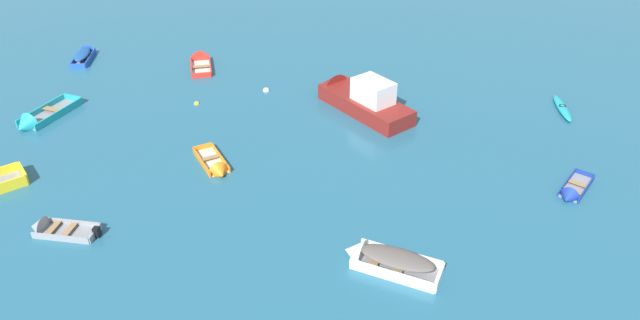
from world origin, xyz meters
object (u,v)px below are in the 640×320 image
at_px(rowboat_deep_blue_midfield_left, 571,194).
at_px(mooring_buoy_midfield, 266,91).
at_px(rowboat_grey_back_row_left, 51,229).
at_px(rowboat_blue_near_camera, 85,54).
at_px(motor_launch_maroon_far_right, 360,98).
at_px(rowboat_red_cluster_outer, 200,61).
at_px(rowboat_orange_near_left, 217,168).
at_px(rowboat_white_cluster_inner, 382,258).
at_px(rowboat_turquoise_back_row_right, 35,121).
at_px(mooring_buoy_between_boats_left, 197,104).
at_px(kayak_turquoise_outer_left, 562,108).

relative_size(rowboat_deep_blue_midfield_left, mooring_buoy_midfield, 7.24).
xyz_separation_m(rowboat_grey_back_row_left, rowboat_blue_near_camera, (-9.63, 16.85, 0.14)).
relative_size(motor_launch_maroon_far_right, rowboat_deep_blue_midfield_left, 2.24).
height_order(rowboat_red_cluster_outer, rowboat_blue_near_camera, rowboat_red_cluster_outer).
bearing_deg(rowboat_orange_near_left, rowboat_blue_near_camera, 143.09).
relative_size(rowboat_red_cluster_outer, rowboat_white_cluster_inner, 0.92).
distance_m(rowboat_turquoise_back_row_right, rowboat_deep_blue_midfield_left, 27.89).
height_order(motor_launch_maroon_far_right, rowboat_white_cluster_inner, motor_launch_maroon_far_right).
relative_size(rowboat_turquoise_back_row_right, mooring_buoy_between_boats_left, 13.36).
distance_m(motor_launch_maroon_far_right, rowboat_orange_near_left, 9.76).
xyz_separation_m(motor_launch_maroon_far_right, rowboat_white_cluster_inner, (3.36, -12.65, -0.35)).
bearing_deg(motor_launch_maroon_far_right, rowboat_orange_near_left, -123.71).
distance_m(motor_launch_maroon_far_right, mooring_buoy_midfield, 6.11).
relative_size(rowboat_deep_blue_midfield_left, mooring_buoy_between_boats_left, 9.06).
bearing_deg(rowboat_orange_near_left, rowboat_white_cluster_inner, -27.40).
relative_size(rowboat_grey_back_row_left, motor_launch_maroon_far_right, 0.47).
xyz_separation_m(kayak_turquoise_outer_left, rowboat_blue_near_camera, (-31.25, 0.04, 0.13)).
distance_m(rowboat_red_cluster_outer, rowboat_blue_near_camera, 8.22).
xyz_separation_m(rowboat_grey_back_row_left, mooring_buoy_midfield, (4.25, 14.98, -0.14)).
height_order(motor_launch_maroon_far_right, rowboat_blue_near_camera, motor_launch_maroon_far_right).
xyz_separation_m(rowboat_blue_near_camera, mooring_buoy_between_boats_left, (10.50, -4.58, -0.28)).
height_order(rowboat_orange_near_left, mooring_buoy_midfield, rowboat_orange_near_left).
bearing_deg(mooring_buoy_midfield, rowboat_deep_blue_midfield_left, -22.16).
bearing_deg(rowboat_grey_back_row_left, mooring_buoy_midfield, 74.17).
bearing_deg(mooring_buoy_midfield, rowboat_red_cluster_outer, 152.41).
distance_m(rowboat_orange_near_left, kayak_turquoise_outer_left, 19.97).
distance_m(mooring_buoy_midfield, mooring_buoy_between_boats_left, 4.33).
distance_m(rowboat_deep_blue_midfield_left, rowboat_orange_near_left, 16.48).
bearing_deg(motor_launch_maroon_far_right, rowboat_deep_blue_midfield_left, -28.79).
xyz_separation_m(rowboat_red_cluster_outer, rowboat_blue_near_camera, (-8.14, -1.13, 0.12)).
xyz_separation_m(mooring_buoy_midfield, mooring_buoy_between_boats_left, (-3.38, -2.71, 0.00)).
bearing_deg(kayak_turquoise_outer_left, mooring_buoy_between_boats_left, -167.66).
bearing_deg(rowboat_deep_blue_midfield_left, rowboat_red_cluster_outer, 156.42).
bearing_deg(rowboat_red_cluster_outer, rowboat_white_cluster_inner, -47.60).
bearing_deg(rowboat_white_cluster_inner, rowboat_turquoise_back_row_right, 162.60).
bearing_deg(rowboat_deep_blue_midfield_left, motor_launch_maroon_far_right, 151.21).
height_order(rowboat_deep_blue_midfield_left, rowboat_blue_near_camera, rowboat_blue_near_camera).
bearing_deg(rowboat_white_cluster_inner, rowboat_orange_near_left, 152.60).
height_order(rowboat_orange_near_left, rowboat_white_cluster_inner, rowboat_white_cluster_inner).
bearing_deg(rowboat_red_cluster_outer, mooring_buoy_between_boats_left, -67.53).
relative_size(rowboat_turquoise_back_row_right, rowboat_deep_blue_midfield_left, 1.48).
relative_size(rowboat_turquoise_back_row_right, motor_launch_maroon_far_right, 0.66).
relative_size(rowboat_turquoise_back_row_right, mooring_buoy_midfield, 10.69).
distance_m(motor_launch_maroon_far_right, mooring_buoy_between_boats_left, 9.58).
bearing_deg(rowboat_deep_blue_midfield_left, rowboat_turquoise_back_row_right, -179.42).
height_order(rowboat_turquoise_back_row_right, kayak_turquoise_outer_left, rowboat_turquoise_back_row_right).
height_order(rowboat_grey_back_row_left, motor_launch_maroon_far_right, motor_launch_maroon_far_right).
bearing_deg(rowboat_blue_near_camera, rowboat_orange_near_left, -36.91).
xyz_separation_m(motor_launch_maroon_far_right, rowboat_red_cluster_outer, (-11.75, 3.89, -0.54)).
height_order(rowboat_white_cluster_inner, mooring_buoy_between_boats_left, rowboat_white_cluster_inner).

